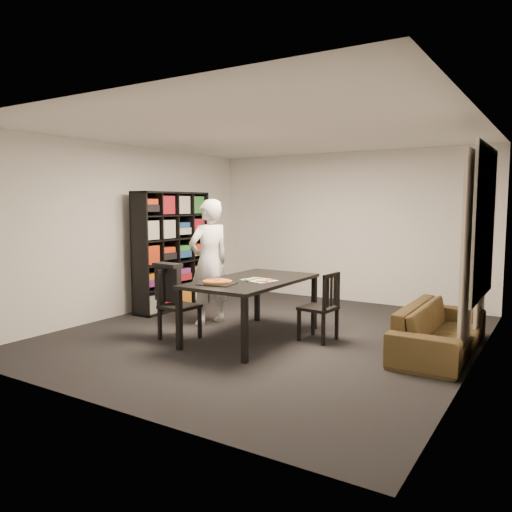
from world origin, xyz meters
The scene contains 16 objects.
room centered at (0.00, 0.00, 1.30)m, with size 5.01×5.51×2.61m.
window_pane centered at (2.48, 0.60, 1.50)m, with size 0.02×1.40×1.60m, color black.
window_frame centered at (2.48, 0.60, 1.50)m, with size 0.03×1.52×1.72m, color white.
curtain_left centered at (2.40, 0.08, 1.15)m, with size 0.03×0.70×2.25m, color beige.
curtain_right centered at (2.40, 1.12, 1.15)m, with size 0.03×0.70×2.25m, color beige.
bookshelf centered at (-2.16, 0.60, 0.95)m, with size 0.35×1.50×1.90m, color black.
dining_table centered at (-0.07, -0.28, 0.70)m, with size 1.02×1.83×0.76m.
chair_left centered at (-0.91, -0.78, 0.51)m, with size 0.44×0.44×0.89m.
chair_right centered at (0.76, 0.09, 0.49)m, with size 0.43×0.43×0.87m.
draped_jacket centered at (-1.03, -0.77, 0.73)m, with size 0.42×0.20×0.49m.
person centered at (-1.01, 0.08, 0.89)m, with size 0.65×0.42×1.77m, color silver.
baking_tray centered at (-0.21, -0.82, 0.77)m, with size 0.40×0.32×0.01m, color black.
pepperoni_pizza centered at (-0.22, -0.79, 0.79)m, with size 0.35×0.35×0.03m.
kitchen_towel centered at (0.07, -0.33, 0.77)m, with size 0.40×0.30×0.01m, color white.
pizza_slices centered at (0.07, -0.34, 0.78)m, with size 0.37×0.31×0.01m, color gold, non-canonical shape.
sofa centered at (2.09, 0.36, 0.27)m, with size 1.88×0.74×0.55m, color #41341A.
Camera 1 is at (3.27, -5.52, 1.72)m, focal length 35.00 mm.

